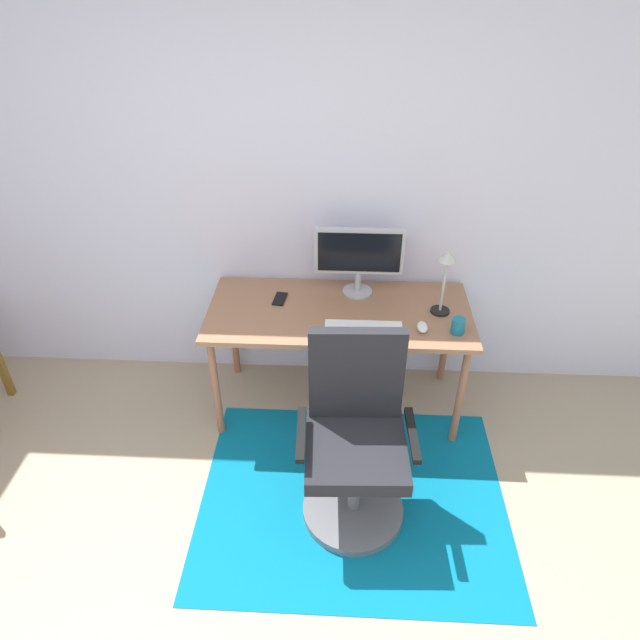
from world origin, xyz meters
name	(u,v)px	position (x,y,z in m)	size (l,w,h in m)	color
wall_back	(274,189)	(0.00, 2.20, 1.30)	(6.00, 0.10, 2.60)	silver
area_rug	(353,496)	(0.51, 1.04, 0.00)	(1.64, 1.31, 0.01)	#096B8F
desk	(339,320)	(0.41, 1.78, 0.66)	(1.53, 0.69, 0.73)	#9D694A
monitor	(359,255)	(0.51, 1.99, 0.99)	(0.52, 0.18, 0.42)	#B2B2B7
keyboard	(364,328)	(0.54, 1.60, 0.74)	(0.43, 0.13, 0.02)	white
computer_mouse	(422,327)	(0.87, 1.61, 0.75)	(0.06, 0.10, 0.03)	white
coffee_cup	(458,326)	(1.06, 1.59, 0.77)	(0.08, 0.08, 0.09)	#156E8A
cell_phone	(280,299)	(0.05, 1.88, 0.73)	(0.07, 0.14, 0.01)	black
desk_lamp	(446,271)	(0.99, 1.79, 1.00)	(0.11, 0.11, 0.40)	black
office_chair	(355,447)	(0.51, 1.00, 0.43)	(0.58, 0.53, 1.04)	slate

